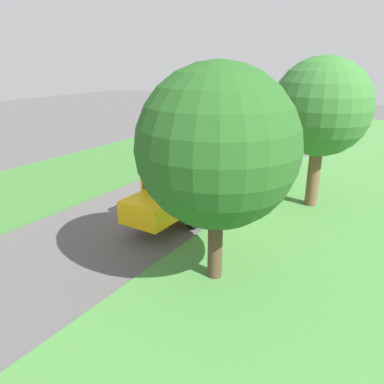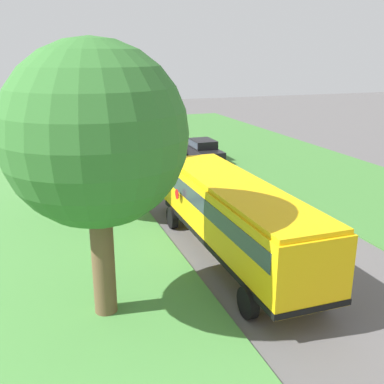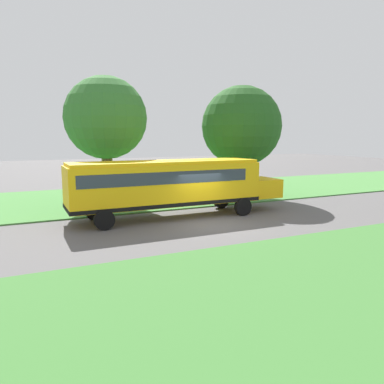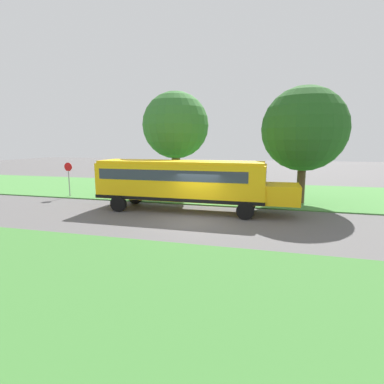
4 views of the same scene
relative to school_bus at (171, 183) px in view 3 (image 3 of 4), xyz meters
name	(u,v)px [view 3 (image 3 of 4)]	position (x,y,z in m)	size (l,w,h in m)	color
ground_plane	(208,224)	(2.20, 1.18, -1.92)	(120.00, 120.00, 0.00)	#565454
grass_verge	(147,196)	(-7.80, 1.18, -1.88)	(12.00, 80.00, 0.08)	#47843D
grass_far_side	(347,285)	(11.20, 1.18, -1.89)	(10.00, 80.00, 0.07)	#3D7533
school_bus	(171,183)	(0.00, 0.00, 0.00)	(2.84, 12.42, 3.16)	yellow
oak_tree_beside_bus	(105,118)	(-5.34, -2.31, 3.68)	(5.25, 5.25, 8.27)	brown
oak_tree_roadside_mid	(241,126)	(-4.42, 7.35, 3.29)	(5.76, 5.76, 8.09)	#4C3826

